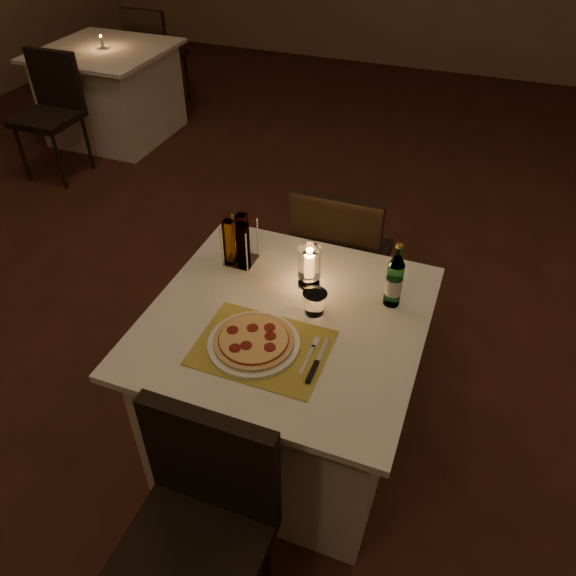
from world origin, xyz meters
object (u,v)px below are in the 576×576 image
(water_bottle, at_px, (394,281))
(neighbor_table_left, at_px, (112,93))
(chair_far, at_px, (339,252))
(tumbler, at_px, (315,303))
(chair_near, at_px, (200,516))
(plate, at_px, (254,344))
(pizza, at_px, (254,340))
(main_table, at_px, (286,383))
(hurricane_candle, at_px, (309,264))

(water_bottle, xyz_separation_m, neighbor_table_left, (-2.89, 2.28, -0.47))
(chair_far, relative_size, water_bottle, 3.37)
(chair_far, distance_m, tumbler, 0.70)
(chair_near, xyz_separation_m, tumbler, (0.09, 0.77, 0.24))
(chair_near, height_order, chair_far, same)
(plate, bearing_deg, chair_near, -84.65)
(pizza, xyz_separation_m, water_bottle, (0.39, 0.39, 0.08))
(main_table, distance_m, chair_near, 0.74)
(chair_far, height_order, water_bottle, water_bottle)
(plate, height_order, pizza, pizza)
(chair_far, height_order, hurricane_candle, hurricane_candle)
(chair_near, distance_m, plate, 0.57)
(main_table, height_order, neighbor_table_left, same)
(chair_near, xyz_separation_m, water_bottle, (0.34, 0.93, 0.30))
(tumbler, bearing_deg, main_table, -146.37)
(hurricane_candle, bearing_deg, main_table, -94.31)
(main_table, relative_size, chair_far, 1.11)
(chair_far, height_order, neighbor_table_left, chair_far)
(plate, height_order, water_bottle, water_bottle)
(chair_near, relative_size, water_bottle, 3.37)
(pizza, distance_m, hurricane_candle, 0.40)
(plate, bearing_deg, tumbler, 59.84)
(pizza, relative_size, hurricane_candle, 1.64)
(pizza, bearing_deg, main_table, 74.46)
(main_table, relative_size, hurricane_candle, 5.87)
(chair_near, distance_m, tumbler, 0.81)
(pizza, bearing_deg, hurricane_candle, 80.39)
(plate, bearing_deg, chair_far, 86.80)
(chair_far, bearing_deg, neighbor_table_left, 145.03)
(water_bottle, distance_m, hurricane_candle, 0.33)
(chair_far, distance_m, plate, 0.92)
(main_table, bearing_deg, chair_far, 90.00)
(chair_near, relative_size, pizza, 3.21)
(pizza, distance_m, tumbler, 0.28)
(main_table, bearing_deg, plate, -105.52)
(chair_far, relative_size, neighbor_table_left, 0.90)
(chair_far, distance_m, hurricane_candle, 0.58)
(plate, xyz_separation_m, hurricane_candle, (0.07, 0.39, 0.09))
(chair_near, xyz_separation_m, plate, (-0.05, 0.53, 0.20))
(pizza, height_order, tumbler, tumbler)
(pizza, height_order, neighbor_table_left, pizza)
(water_bottle, bearing_deg, hurricane_candle, -179.43)
(neighbor_table_left, bearing_deg, plate, -46.97)
(plate, distance_m, tumbler, 0.28)
(chair_near, bearing_deg, neighbor_table_left, 128.44)
(chair_far, bearing_deg, hurricane_candle, -88.23)
(chair_near, height_order, pizza, chair_near)
(main_table, distance_m, water_bottle, 0.62)
(chair_near, xyz_separation_m, neighbor_table_left, (-2.55, 3.21, -0.18))
(chair_far, distance_m, water_bottle, 0.68)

